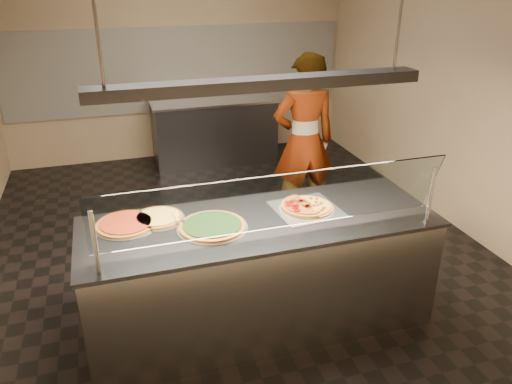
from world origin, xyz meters
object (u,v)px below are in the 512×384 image
object	(u,v)px
perforated_tray	(306,208)
pizza_cheese	(158,217)
pizza_spatula	(182,219)
half_pizza_pepperoni	(295,207)
sneeze_guard	(276,203)
worker	(304,142)
serving_counter	(260,272)
half_pizza_sausage	(318,205)
heat_lamp_housing	(261,84)
prep_table	(214,130)
pizza_tomato	(126,223)
pizza_spinach	(212,226)

from	to	relation	value
perforated_tray	pizza_cheese	distance (m)	1.14
pizza_cheese	pizza_spatula	bearing A→B (deg)	-35.28
half_pizza_pepperoni	pizza_spatula	world-z (taller)	half_pizza_pepperoni
sneeze_guard	pizza_cheese	bearing A→B (deg)	141.03
worker	half_pizza_pepperoni	bearing A→B (deg)	68.04
serving_counter	half_pizza_sausage	world-z (taller)	half_pizza_sausage
sneeze_guard	perforated_tray	xyz separation A→B (m)	(0.40, 0.41, -0.29)
perforated_tray	pizza_spatula	size ratio (longest dim) A/B	2.26
half_pizza_pepperoni	pizza_cheese	size ratio (longest dim) A/B	1.05
perforated_tray	pizza_cheese	world-z (taller)	pizza_cheese
heat_lamp_housing	prep_table	bearing A→B (deg)	82.57
heat_lamp_housing	pizza_spatula	bearing A→B (deg)	167.03
pizza_spatula	pizza_cheese	bearing A→B (deg)	144.72
serving_counter	prep_table	xyz separation A→B (m)	(0.49, 3.77, 0.00)
half_pizza_pepperoni	pizza_tomato	bearing A→B (deg)	173.43
perforated_tray	pizza_spinach	distance (m)	0.77
half_pizza_pepperoni	half_pizza_sausage	bearing A→B (deg)	-0.43
pizza_tomato	pizza_spatula	xyz separation A→B (m)	(0.40, -0.08, 0.01)
pizza_spinach	pizza_tomato	xyz separation A→B (m)	(-0.60, 0.23, -0.00)
perforated_tray	prep_table	world-z (taller)	perforated_tray
half_pizza_pepperoni	serving_counter	bearing A→B (deg)	-167.29
half_pizza_pepperoni	prep_table	xyz separation A→B (m)	(0.19, 3.70, -0.50)
half_pizza_pepperoni	heat_lamp_housing	xyz separation A→B (m)	(-0.30, -0.07, 0.99)
pizza_spinach	worker	size ratio (longest dim) A/B	0.27
pizza_spatula	worker	xyz separation A→B (m)	(1.56, 1.44, -0.01)
pizza_tomato	heat_lamp_housing	size ratio (longest dim) A/B	0.20
serving_counter	sneeze_guard	bearing A→B (deg)	-90.00
perforated_tray	half_pizza_sausage	xyz separation A→B (m)	(0.10, -0.00, 0.02)
pizza_spatula	worker	distance (m)	2.13
serving_counter	half_pizza_pepperoni	xyz separation A→B (m)	(0.30, 0.07, 0.50)
perforated_tray	pizza_cheese	size ratio (longest dim) A/B	1.32
pizza_spinach	pizza_spatula	distance (m)	0.24
worker	perforated_tray	bearing A→B (deg)	71.16
sneeze_guard	half_pizza_sausage	world-z (taller)	sneeze_guard
half_pizza_pepperoni	prep_table	world-z (taller)	half_pizza_pepperoni
pizza_spinach	worker	bearing A→B (deg)	49.23
pizza_spinach	worker	distance (m)	2.09
pizza_spinach	pizza_tomato	world-z (taller)	pizza_spinach
pizza_spatula	heat_lamp_housing	distance (m)	1.15
half_pizza_sausage	prep_table	xyz separation A→B (m)	(-0.01, 3.70, -0.49)
serving_counter	pizza_cheese	size ratio (longest dim) A/B	6.72
sneeze_guard	pizza_tomato	size ratio (longest dim) A/B	5.29
serving_counter	pizza_tomato	bearing A→B (deg)	167.48
pizza_cheese	pizza_tomato	bearing A→B (deg)	-172.53
serving_counter	half_pizza_pepperoni	distance (m)	0.59
perforated_tray	serving_counter	bearing A→B (deg)	-170.29
pizza_tomato	prep_table	size ratio (longest dim) A/B	0.26
half_pizza_sausage	pizza_spinach	world-z (taller)	half_pizza_sausage
perforated_tray	prep_table	xyz separation A→B (m)	(0.09, 3.70, -0.47)
serving_counter	pizza_cheese	bearing A→B (deg)	161.33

